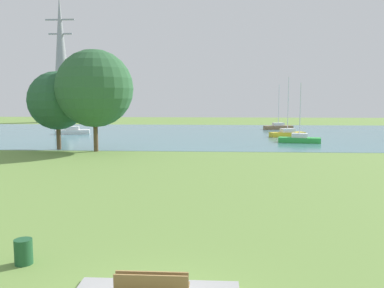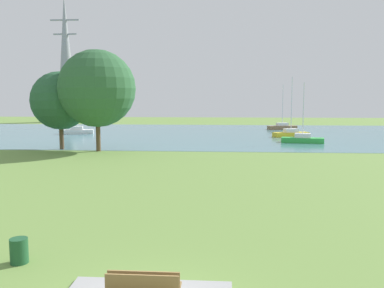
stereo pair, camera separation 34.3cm
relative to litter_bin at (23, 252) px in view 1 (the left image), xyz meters
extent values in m
plane|color=olive|center=(4.48, 19.36, -0.40)|extent=(160.00, 160.00, 0.00)
cube|color=olive|center=(4.48, -2.32, 0.12)|extent=(1.80, 0.48, 0.05)
cube|color=olive|center=(4.48, -2.54, 0.37)|extent=(1.80, 0.05, 0.44)
cube|color=olive|center=(4.48, -2.75, 0.37)|extent=(1.80, 0.05, 0.44)
cylinder|color=#1E512D|center=(0.00, 0.00, 0.00)|extent=(0.56, 0.56, 0.80)
cube|color=teal|center=(4.48, 47.36, -0.39)|extent=(140.00, 40.00, 0.02)
cube|color=yellow|center=(15.72, 43.55, -0.08)|extent=(5.03, 2.91, 0.60)
cube|color=white|center=(15.72, 43.55, 0.47)|extent=(2.05, 1.60, 0.50)
cylinder|color=silver|center=(15.72, 43.55, 3.94)|extent=(0.10, 0.10, 7.44)
cube|color=brown|center=(16.48, 56.74, -0.08)|extent=(5.03, 2.74, 0.60)
cube|color=white|center=(16.48, 56.74, 0.47)|extent=(2.03, 1.54, 0.50)
cylinder|color=silver|center=(16.48, 56.74, 3.63)|extent=(0.10, 0.10, 6.82)
cube|color=green|center=(15.82, 36.05, -0.08)|extent=(5.00, 2.44, 0.60)
cube|color=white|center=(15.82, 36.05, 0.47)|extent=(1.98, 1.44, 0.50)
cylinder|color=silver|center=(15.82, 36.05, 3.41)|extent=(0.10, 0.10, 6.38)
cube|color=white|center=(-14.83, 45.87, -0.08)|extent=(5.02, 2.66, 0.60)
cube|color=white|center=(-14.83, 45.87, 0.47)|extent=(2.02, 1.52, 0.50)
cylinder|color=silver|center=(-14.83, 45.87, 3.80)|extent=(0.10, 0.10, 7.15)
cylinder|color=brown|center=(-9.94, 28.22, 1.06)|extent=(0.44, 0.44, 2.92)
sphere|color=#285736|center=(-9.94, 28.22, 4.57)|extent=(5.86, 5.86, 5.86)
cylinder|color=brown|center=(-5.76, 27.06, 1.36)|extent=(0.44, 0.44, 3.51)
sphere|color=#2E5F36|center=(-5.76, 27.06, 5.74)|extent=(7.51, 7.51, 7.51)
cone|color=gray|center=(-27.76, 76.09, 13.39)|extent=(4.40, 4.40, 27.58)
cube|color=gray|center=(-27.76, 76.09, 21.66)|extent=(6.40, 0.30, 0.30)
cube|color=gray|center=(-27.76, 76.09, 18.66)|extent=(5.20, 0.30, 0.30)
camera|label=1|loc=(6.02, -11.95, 4.80)|focal=37.97mm
camera|label=2|loc=(6.36, -11.92, 4.80)|focal=37.97mm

